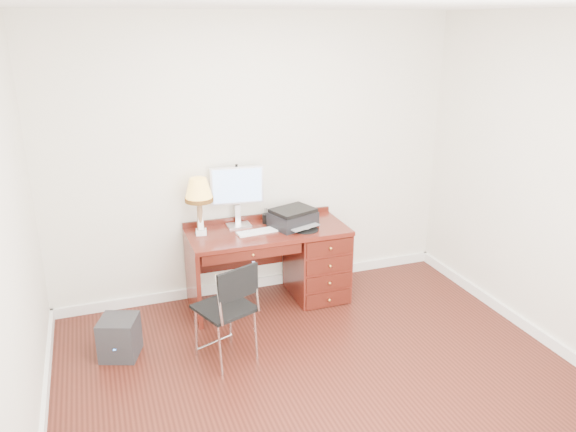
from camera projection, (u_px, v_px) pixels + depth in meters
name	position (u px, v px, depth m)	size (l,w,h in m)	color
ground	(325.00, 383.00, 4.27)	(4.00, 4.00, 0.00)	#33110B
room_shell	(296.00, 336.00, 4.81)	(4.00, 4.00, 4.00)	silver
desk	(299.00, 258.00, 5.48)	(1.50, 0.67, 0.75)	#591A12
monitor	(237.00, 189.00, 5.26)	(0.50, 0.18, 0.58)	silver
keyboard	(260.00, 231.00, 5.20)	(0.43, 0.12, 0.02)	white
mouse_pad	(306.00, 229.00, 5.25)	(0.24, 0.24, 0.05)	black
printer	(293.00, 218.00, 5.32)	(0.48, 0.42, 0.18)	black
leg_lamp	(199.00, 193.00, 5.04)	(0.26, 0.26, 0.53)	black
phone	(201.00, 228.00, 5.13)	(0.11, 0.11, 0.20)	white
pen_cup	(266.00, 219.00, 5.42)	(0.08, 0.08, 0.10)	black
chair	(226.00, 304.00, 4.37)	(0.52, 0.53, 0.86)	black
equipment_box	(120.00, 337.00, 4.57)	(0.29, 0.29, 0.34)	black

